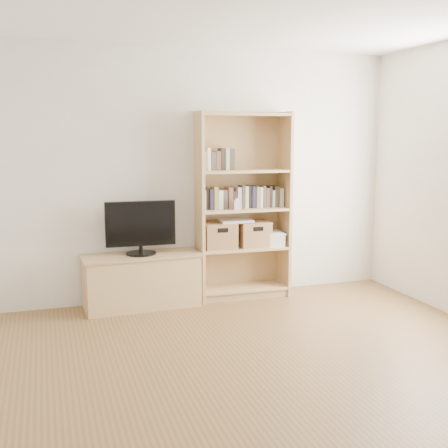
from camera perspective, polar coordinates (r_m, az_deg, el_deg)
name	(u,v)px	position (r m, az deg, el deg)	size (l,w,h in m)	color
floor	(285,399)	(3.90, 6.18, -17.27)	(4.50, 5.00, 0.01)	brown
back_wall	(189,176)	(5.88, -3.60, 4.93)	(4.50, 0.02, 2.60)	silver
tv_stand	(142,282)	(5.73, -8.35, -5.82)	(1.13, 0.42, 0.52)	tan
bookshelf	(243,206)	(5.90, 1.97, 1.84)	(0.98, 0.35, 1.96)	tan
television	(140,227)	(5.62, -8.48, -0.35)	(0.69, 0.05, 0.54)	black
books_row_mid	(243,197)	(5.91, 1.90, 2.73)	(0.83, 0.16, 0.22)	#B7AD93
books_row_upper	(223,161)	(5.82, -0.12, 6.42)	(0.35, 0.13, 0.18)	#B7AD93
baby_monitor	(237,205)	(5.76, 1.29, 1.94)	(0.05, 0.03, 0.10)	white
basket_left	(220,235)	(5.87, -0.45, -1.16)	(0.33, 0.27, 0.27)	#9C6746
basket_right	(254,234)	(5.98, 3.05, -0.99)	(0.32, 0.27, 0.27)	#9C6746
laptop	(235,221)	(5.88, 1.17, 0.34)	(0.34, 0.24, 0.03)	silver
magazine_stack	(273,239)	(6.07, 4.98, -1.53)	(0.19, 0.28, 0.13)	beige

